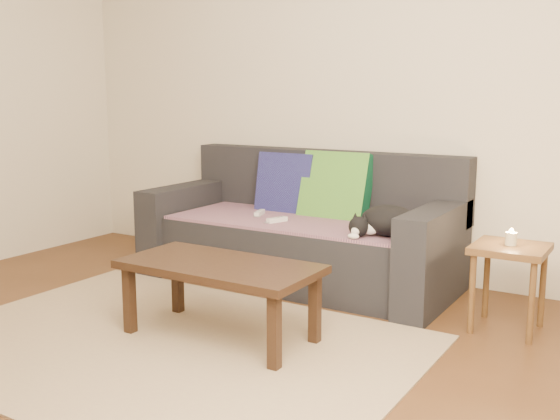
{
  "coord_description": "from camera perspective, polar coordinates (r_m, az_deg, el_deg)",
  "views": [
    {
      "loc": [
        2.15,
        -2.24,
        1.27
      ],
      "look_at": [
        0.05,
        1.2,
        0.55
      ],
      "focal_mm": 42.0,
      "sensor_mm": 36.0,
      "label": 1
    }
  ],
  "objects": [
    {
      "name": "cushion_navy",
      "position": [
        4.68,
        0.53,
        2.28
      ],
      "size": [
        0.43,
        0.18,
        0.45
      ],
      "primitive_type": "cube",
      "rotation": [
        -0.18,
        0.0,
        0.0
      ],
      "color": "#171148",
      "rests_on": "throw_blanket"
    },
    {
      "name": "side_table",
      "position": [
        3.72,
        19.37,
        -4.15
      ],
      "size": [
        0.38,
        0.38,
        0.47
      ],
      "color": "brown",
      "rests_on": "ground"
    },
    {
      "name": "sofa",
      "position": [
        4.48,
        1.94,
        -2.26
      ],
      "size": [
        2.1,
        0.94,
        0.87
      ],
      "color": "#232328",
      "rests_on": "ground"
    },
    {
      "name": "wii_remote_b",
      "position": [
        4.27,
        -0.26,
        -0.86
      ],
      "size": [
        0.09,
        0.15,
        0.03
      ],
      "primitive_type": "cube",
      "rotation": [
        0.0,
        0.0,
        1.21
      ],
      "color": "white",
      "rests_on": "throw_blanket"
    },
    {
      "name": "back_wall",
      "position": [
        4.75,
        4.6,
        10.48
      ],
      "size": [
        4.5,
        0.04,
        2.6
      ],
      "primitive_type": "cube",
      "color": "beige",
      "rests_on": "ground"
    },
    {
      "name": "candle",
      "position": [
        3.69,
        19.47,
        -2.34
      ],
      "size": [
        0.06,
        0.06,
        0.09
      ],
      "color": "beige",
      "rests_on": "side_table"
    },
    {
      "name": "throw_blanket",
      "position": [
        4.37,
        1.35,
        -0.93
      ],
      "size": [
        1.66,
        0.74,
        0.02
      ],
      "primitive_type": "cube",
      "color": "#42284B",
      "rests_on": "sofa"
    },
    {
      "name": "coffee_table",
      "position": [
        3.4,
        -5.26,
        -5.44
      ],
      "size": [
        1.03,
        0.51,
        0.41
      ],
      "color": "black",
      "rests_on": "rug"
    },
    {
      "name": "rug",
      "position": [
        3.45,
        -10.04,
        -11.52
      ],
      "size": [
        2.5,
        1.8,
        0.01
      ],
      "primitive_type": "cube",
      "color": "gray",
      "rests_on": "ground"
    },
    {
      "name": "ground",
      "position": [
        3.35,
        -11.77,
        -12.37
      ],
      "size": [
        4.5,
        4.5,
        0.0
      ],
      "primitive_type": "plane",
      "color": "brown",
      "rests_on": "ground"
    },
    {
      "name": "cushion_green",
      "position": [
        4.49,
        4.85,
        1.91
      ],
      "size": [
        0.48,
        0.26,
        0.5
      ],
      "primitive_type": "cube",
      "rotation": [
        -0.3,
        0.0,
        0.0
      ],
      "color": "#0B462B",
      "rests_on": "throw_blanket"
    },
    {
      "name": "cat",
      "position": [
        3.9,
        9.27,
        -0.98
      ],
      "size": [
        0.42,
        0.35,
        0.18
      ],
      "rotation": [
        0.0,
        0.0,
        0.12
      ],
      "color": "black",
      "rests_on": "throw_blanket"
    },
    {
      "name": "wii_remote_a",
      "position": [
        4.52,
        -1.79,
        -0.26
      ],
      "size": [
        0.08,
        0.15,
        0.03
      ],
      "primitive_type": "cube",
      "rotation": [
        0.0,
        0.0,
        1.86
      ],
      "color": "white",
      "rests_on": "throw_blanket"
    }
  ]
}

